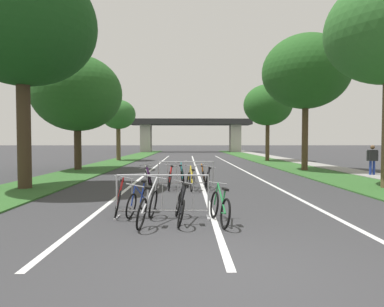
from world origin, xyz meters
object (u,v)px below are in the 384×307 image
object	(u,v)px
bicycle_blue_7	(139,201)
pedestrian_waiting	(372,157)
tree_right_oak_mid	(268,105)
crowd_barrier_nearest	(163,197)
bicycle_black_0	(180,207)
crowd_barrier_second	(186,174)
tree_left_maple_mid	(118,115)
bicycle_black_10	(208,180)
bicycle_white_3	(148,178)
tree_right_oak_near	(306,72)
bicycle_orange_2	(204,177)
bicycle_silver_9	(148,207)
bicycle_purple_4	(150,180)
bicycle_green_8	(220,207)
bicycle_red_11	(170,179)
bicycle_red_1	(118,199)
bicycle_teal_5	(183,177)
tree_left_pine_far	(77,93)
tree_left_cypress_far	(22,24)
bicycle_yellow_6	(190,180)

from	to	relation	value
bicycle_blue_7	pedestrian_waiting	distance (m)	14.05
tree_right_oak_mid	crowd_barrier_nearest	bearing A→B (deg)	-110.04
bicycle_black_0	crowd_barrier_second	bearing A→B (deg)	84.60
tree_right_oak_mid	tree_left_maple_mid	bearing A→B (deg)	175.56
crowd_barrier_nearest	bicycle_black_10	size ratio (longest dim) A/B	1.35
bicycle_white_3	bicycle_black_10	bearing A→B (deg)	-33.58
tree_right_oak_near	bicycle_orange_2	bearing A→B (deg)	-134.41
bicycle_silver_9	pedestrian_waiting	size ratio (longest dim) A/B	1.06
bicycle_orange_2	bicycle_purple_4	size ratio (longest dim) A/B	1.02
crowd_barrier_second	bicycle_green_8	world-z (taller)	crowd_barrier_second
bicycle_red_11	crowd_barrier_second	bearing A→B (deg)	27.88
bicycle_black_10	pedestrian_waiting	bearing A→B (deg)	27.73
bicycle_red_1	bicycle_red_11	xyz separation A→B (m)	(1.08, 4.22, -0.01)
bicycle_black_10	bicycle_red_1	bearing A→B (deg)	-120.38
tree_right_oak_near	crowd_barrier_nearest	bearing A→B (deg)	-122.85
bicycle_black_10	bicycle_purple_4	bearing A→B (deg)	178.05
bicycle_red_1	bicycle_silver_9	bearing A→B (deg)	118.48
bicycle_black_0	bicycle_red_11	bearing A→B (deg)	91.51
tree_left_maple_mid	pedestrian_waiting	distance (m)	21.83
bicycle_red_1	tree_right_oak_mid	bearing A→B (deg)	-124.43
bicycle_teal_5	pedestrian_waiting	xyz separation A→B (m)	(9.97, 3.49, 0.62)
tree_left_pine_far	bicycle_blue_7	world-z (taller)	tree_left_pine_far
tree_left_cypress_far	bicycle_red_11	world-z (taller)	tree_left_cypress_far
crowd_barrier_second	bicycle_white_3	size ratio (longest dim) A/B	1.45
tree_left_pine_far	bicycle_silver_9	world-z (taller)	tree_left_pine_far
tree_right_oak_near	bicycle_orange_2	size ratio (longest dim) A/B	4.98
crowd_barrier_nearest	bicycle_white_3	bearing A→B (deg)	100.30
tree_right_oak_mid	tree_right_oak_near	bearing A→B (deg)	-90.62
tree_left_maple_mid	bicycle_purple_4	world-z (taller)	tree_left_maple_mid
tree_left_maple_mid	bicycle_silver_9	bearing A→B (deg)	-76.49
tree_left_pine_far	bicycle_orange_2	size ratio (longest dim) A/B	4.30
bicycle_purple_4	bicycle_red_11	world-z (taller)	bicycle_purple_4
bicycle_black_10	pedestrian_waiting	xyz separation A→B (m)	(8.99, 4.47, 0.64)
pedestrian_waiting	bicycle_purple_4	bearing A→B (deg)	25.56
bicycle_yellow_6	bicycle_black_10	size ratio (longest dim) A/B	1.02
bicycle_white_3	crowd_barrier_nearest	bearing A→B (deg)	-92.10
tree_left_maple_mid	tree_right_oak_mid	distance (m)	14.10
crowd_barrier_second	bicycle_silver_9	bearing A→B (deg)	-98.22
tree_right_oak_near	bicycle_yellow_6	xyz separation A→B (m)	(-7.24, -7.76, -5.78)
bicycle_green_8	tree_left_maple_mid	bearing A→B (deg)	98.35
crowd_barrier_second	pedestrian_waiting	distance (m)	10.61
crowd_barrier_nearest	bicycle_teal_5	bearing A→B (deg)	85.93
tree_right_oak_near	tree_left_pine_far	bearing A→B (deg)	177.56
tree_left_cypress_far	tree_right_oak_near	distance (m)	15.57
bicycle_orange_2	bicycle_silver_9	world-z (taller)	bicycle_silver_9
bicycle_orange_2	bicycle_teal_5	bearing A→B (deg)	172.51
tree_right_oak_near	bicycle_silver_9	world-z (taller)	tree_right_oak_near
tree_right_oak_mid	bicycle_red_11	distance (m)	19.77
crowd_barrier_nearest	bicycle_silver_9	world-z (taller)	crowd_barrier_nearest
bicycle_white_3	bicycle_silver_9	xyz separation A→B (m)	(0.73, -6.11, 0.03)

